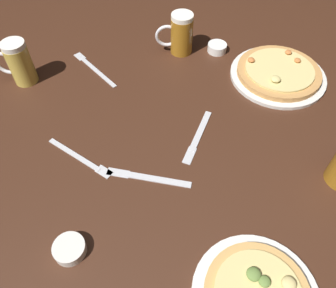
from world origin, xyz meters
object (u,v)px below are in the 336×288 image
(ramekin_sauce, at_px, (217,48))
(fork_spare, at_px, (94,68))
(knife_right, at_px, (148,178))
(pizza_plate_far, at_px, (278,73))
(fork_left, at_px, (81,157))
(knife_spare, at_px, (198,136))
(ramekin_butter, at_px, (70,249))
(beer_mug_amber, at_px, (180,34))
(beer_mug_pale, at_px, (19,63))

(ramekin_sauce, bearing_deg, fork_spare, -171.76)
(knife_right, bearing_deg, ramekin_sauce, 62.31)
(pizza_plate_far, xyz_separation_m, fork_left, (-0.63, -0.28, -0.01))
(fork_spare, distance_m, knife_spare, 0.46)
(ramekin_sauce, height_order, ramekin_butter, ramekin_sauce)
(pizza_plate_far, bearing_deg, fork_spare, 171.07)
(ramekin_butter, bearing_deg, knife_spare, 42.78)
(pizza_plate_far, height_order, fork_spare, pizza_plate_far)
(beer_mug_amber, relative_size, knife_right, 0.65)
(knife_right, bearing_deg, fork_left, 155.38)
(ramekin_sauce, relative_size, knife_spare, 0.35)
(beer_mug_amber, height_order, fork_left, beer_mug_amber)
(fork_left, height_order, fork_spare, same)
(beer_mug_pale, relative_size, fork_spare, 0.71)
(beer_mug_amber, bearing_deg, ramekin_butter, -114.39)
(ramekin_sauce, xyz_separation_m, fork_left, (-0.45, -0.44, -0.01))
(pizza_plate_far, xyz_separation_m, ramekin_butter, (-0.63, -0.54, -0.00))
(fork_left, bearing_deg, ramekin_sauce, 44.36)
(knife_spare, bearing_deg, ramekin_sauce, 72.36)
(ramekin_butter, height_order, knife_spare, ramekin_butter)
(beer_mug_pale, bearing_deg, beer_mug_amber, 12.22)
(ramekin_butter, distance_m, fork_spare, 0.64)
(pizza_plate_far, bearing_deg, fork_left, -155.77)
(ramekin_butter, distance_m, knife_right, 0.25)
(beer_mug_amber, bearing_deg, pizza_plate_far, -28.94)
(fork_left, bearing_deg, knife_right, -24.62)
(ramekin_butter, bearing_deg, beer_mug_amber, 65.61)
(pizza_plate_far, bearing_deg, knife_spare, -141.89)
(pizza_plate_far, distance_m, knife_spare, 0.39)
(ramekin_butter, relative_size, fork_left, 0.39)
(fork_left, bearing_deg, pizza_plate_far, 24.23)
(beer_mug_amber, xyz_separation_m, fork_left, (-0.32, -0.46, -0.07))
(pizza_plate_far, distance_m, ramekin_butter, 0.84)
(beer_mug_pale, relative_size, ramekin_butter, 2.00)
(beer_mug_amber, bearing_deg, fork_spare, -166.27)
(pizza_plate_far, height_order, knife_right, pizza_plate_far)
(knife_spare, bearing_deg, beer_mug_amber, 90.92)
(pizza_plate_far, height_order, beer_mug_amber, beer_mug_amber)
(fork_left, relative_size, fork_spare, 0.91)
(ramekin_sauce, relative_size, knife_right, 0.31)
(ramekin_sauce, distance_m, knife_spare, 0.42)
(fork_spare, xyz_separation_m, knife_spare, (0.31, -0.33, 0.00))
(ramekin_sauce, relative_size, fork_spare, 0.33)
(beer_mug_pale, bearing_deg, fork_spare, 10.10)
(pizza_plate_far, xyz_separation_m, fork_spare, (-0.62, 0.10, -0.01))
(beer_mug_pale, xyz_separation_m, knife_right, (0.38, -0.42, -0.07))
(knife_right, xyz_separation_m, fork_spare, (-0.16, 0.46, 0.00))
(ramekin_sauce, height_order, knife_right, ramekin_sauce)
(pizza_plate_far, relative_size, beer_mug_pale, 2.17)
(beer_mug_amber, height_order, beer_mug_pale, beer_mug_pale)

